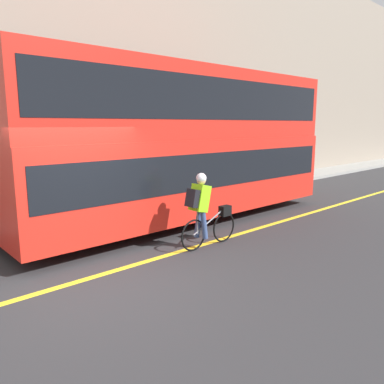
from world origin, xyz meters
TOP-DOWN VIEW (x-y plane):
  - ground_plane at (0.00, 0.00)m, footprint 80.00×80.00m
  - road_center_line at (0.00, 0.20)m, footprint 50.00×0.14m
  - sidewalk_curb at (0.00, 4.42)m, footprint 60.00×1.72m
  - bus at (3.48, 2.11)m, footprint 9.09×2.52m
  - cyclist_on_bike at (2.31, 0.05)m, footprint 1.56×0.32m
  - trash_bin at (0.65, 4.34)m, footprint 0.50×0.50m

SIDE VIEW (x-z plane):
  - ground_plane at x=0.00m, z-range 0.00..0.00m
  - road_center_line at x=0.00m, z-range 0.00..0.01m
  - sidewalk_curb at x=0.00m, z-range 0.00..0.13m
  - trash_bin at x=0.65m, z-range 0.13..1.03m
  - cyclist_on_bike at x=2.31m, z-range 0.06..1.65m
  - bus at x=3.48m, z-range 0.20..4.12m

